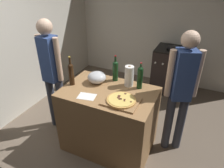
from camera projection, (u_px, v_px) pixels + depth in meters
ground_plane at (125, 112)px, 3.65m from camera, size 3.86×3.54×0.02m
kitchen_wall_rear at (154, 21)px, 4.20m from camera, size 3.86×0.10×2.60m
kitchen_wall_left at (40, 29)px, 3.63m from camera, size 0.10×3.54×2.60m
counter at (109, 120)px, 2.75m from camera, size 1.17×0.76×0.91m
cutting_board at (121, 101)px, 2.32m from camera, size 0.40×0.32×0.02m
pizza at (121, 100)px, 2.31m from camera, size 0.34×0.34×0.03m
mixing_bowl at (97, 77)px, 2.68m from camera, size 0.25×0.25×0.15m
paper_towel_roll at (129, 76)px, 2.59m from camera, size 0.12×0.12×0.27m
wine_bottle_clear at (140, 77)px, 2.52m from camera, size 0.07×0.07×0.35m
wine_bottle_amber at (71, 73)px, 2.60m from camera, size 0.07×0.07×0.39m
wine_bottle_green at (115, 70)px, 2.70m from camera, size 0.07×0.07×0.36m
recipe_sheet at (87, 96)px, 2.42m from camera, size 0.24×0.19×0.00m
stove at (168, 70)px, 4.13m from camera, size 0.57×0.62×0.94m
person_in_stripes at (52, 71)px, 2.85m from camera, size 0.38×0.21×1.70m
person_in_red at (181, 88)px, 2.47m from camera, size 0.37×0.28×1.67m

